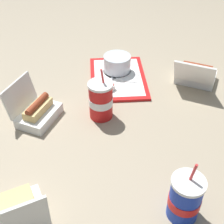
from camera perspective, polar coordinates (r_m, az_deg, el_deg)
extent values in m
plane|color=gray|center=(1.25, 1.45, -2.07)|extent=(3.20, 3.20, 0.00)
cube|color=red|center=(1.50, 1.09, 6.26)|extent=(0.41, 0.33, 0.01)
cube|color=white|center=(1.50, 1.09, 6.47)|extent=(0.36, 0.28, 0.00)
cylinder|color=black|center=(1.54, 0.92, 7.58)|extent=(0.13, 0.13, 0.01)
cylinder|color=beige|center=(1.52, 0.94, 8.59)|extent=(0.10, 0.10, 0.06)
cylinder|color=silver|center=(1.52, 0.94, 8.91)|extent=(0.13, 0.13, 0.08)
cylinder|color=white|center=(1.40, -0.22, 4.61)|extent=(0.04, 0.04, 0.02)
cylinder|color=#9E140F|center=(1.40, -0.22, 4.95)|extent=(0.03, 0.03, 0.01)
cube|color=white|center=(1.50, 2.98, 6.61)|extent=(0.11, 0.11, 0.00)
cube|color=white|center=(1.44, -0.68, 5.15)|extent=(0.11, 0.03, 0.00)
cube|color=white|center=(1.53, 15.03, 6.20)|extent=(0.17, 0.20, 0.04)
cube|color=white|center=(1.41, 14.82, 6.87)|extent=(0.11, 0.19, 0.12)
cube|color=tan|center=(1.51, 15.26, 7.34)|extent=(0.09, 0.15, 0.03)
cylinder|color=brown|center=(1.50, 15.41, 8.11)|extent=(0.06, 0.14, 0.03)
cylinder|color=yellow|center=(1.50, 15.47, 8.41)|extent=(0.04, 0.11, 0.01)
cube|color=white|center=(0.99, -17.14, -17.86)|extent=(0.21, 0.22, 0.04)
cube|color=white|center=(0.86, -17.16, -18.86)|extent=(0.11, 0.16, 0.14)
cube|color=#DBB770|center=(0.96, -17.49, -16.88)|extent=(0.14, 0.15, 0.02)
cube|color=#E5C651|center=(0.95, -17.68, -16.33)|extent=(0.14, 0.15, 0.01)
cube|color=#DBB770|center=(0.94, -17.88, -15.77)|extent=(0.14, 0.15, 0.02)
cube|color=white|center=(1.29, -13.14, -0.63)|extent=(0.20, 0.16, 0.04)
cube|color=white|center=(1.28, -16.51, 2.95)|extent=(0.18, 0.08, 0.12)
cube|color=#DBB770|center=(1.26, -13.37, 0.63)|extent=(0.14, 0.09, 0.03)
cylinder|color=brown|center=(1.25, -13.53, 1.48)|extent=(0.13, 0.06, 0.03)
cylinder|color=yellow|center=(1.24, -13.60, 1.81)|extent=(0.11, 0.03, 0.01)
cylinder|color=red|center=(1.24, -2.05, 1.97)|extent=(0.09, 0.09, 0.15)
cylinder|color=white|center=(1.23, -2.06, 2.07)|extent=(0.10, 0.10, 0.03)
cylinder|color=white|center=(1.19, -2.14, 5.02)|extent=(0.10, 0.10, 0.01)
cylinder|color=red|center=(1.18, -1.79, 6.60)|extent=(0.01, 0.01, 0.06)
cylinder|color=#1938B7|center=(0.94, 13.15, -15.28)|extent=(0.09, 0.09, 0.14)
cylinder|color=red|center=(0.95, 13.11, -15.45)|extent=(0.09, 0.09, 0.03)
cylinder|color=white|center=(0.88, 13.88, -12.40)|extent=(0.10, 0.10, 0.01)
cylinder|color=red|center=(0.86, 14.67, -10.61)|extent=(0.01, 0.02, 0.06)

